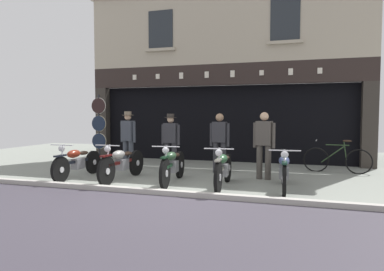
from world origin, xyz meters
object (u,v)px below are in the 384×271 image
at_px(tyre_sign_pole, 99,124).
at_px(salesman_left, 128,137).
at_px(shopkeeper_center, 171,140).
at_px(leaning_bicycle, 337,159).
at_px(motorcycle_right, 284,170).
at_px(motorcycle_left, 77,162).
at_px(salesman_right, 220,140).
at_px(motorcycle_center, 173,165).
at_px(motorcycle_center_right, 223,168).
at_px(assistant_far_right, 264,142).
at_px(motorcycle_center_left, 122,163).
at_px(advert_board_near, 259,110).

bearing_deg(tyre_sign_pole, salesman_left, -31.38).
distance_m(shopkeeper_center, leaning_bicycle, 4.68).
relative_size(motorcycle_right, tyre_sign_pole, 0.85).
bearing_deg(motorcycle_left, salesman_right, -151.15).
distance_m(motorcycle_center, salesman_left, 2.73).
bearing_deg(motorcycle_center_right, shopkeeper_center, -45.15).
distance_m(salesman_left, assistant_far_right, 4.10).
distance_m(motorcycle_left, leaning_bicycle, 7.00).
xyz_separation_m(shopkeeper_center, salesman_right, (1.40, 0.12, 0.01)).
bearing_deg(tyre_sign_pole, motorcycle_center_right, -29.90).
relative_size(motorcycle_center_left, shopkeeper_center, 1.28).
xyz_separation_m(motorcycle_center_right, shopkeeper_center, (-1.90, 1.73, 0.47)).
relative_size(motorcycle_center, motorcycle_center_right, 1.02).
distance_m(salesman_left, leaning_bicycle, 6.03).
height_order(motorcycle_left, salesman_left, salesman_left).
relative_size(motorcycle_right, shopkeeper_center, 1.19).
bearing_deg(motorcycle_left, motorcycle_center, -178.06).
height_order(motorcycle_center_right, motorcycle_right, motorcycle_center_right).
height_order(motorcycle_right, salesman_right, salesman_right).
bearing_deg(salesman_right, advert_board_near, -104.66).
distance_m(motorcycle_center_left, salesman_left, 1.99).
bearing_deg(salesman_left, motorcycle_center, 153.60).
height_order(motorcycle_center_right, tyre_sign_pole, tyre_sign_pole).
height_order(motorcycle_right, leaning_bicycle, leaning_bicycle).
bearing_deg(salesman_left, motorcycle_right, 173.44).
height_order(assistant_far_right, advert_board_near, advert_board_near).
xyz_separation_m(motorcycle_center_right, tyre_sign_pole, (-4.92, 2.83, 0.86)).
height_order(motorcycle_left, motorcycle_right, motorcycle_right).
height_order(motorcycle_left, salesman_right, salesman_right).
xyz_separation_m(motorcycle_left, leaning_bicycle, (6.41, 2.81, -0.05)).
bearing_deg(advert_board_near, motorcycle_center_right, -94.14).
relative_size(shopkeeper_center, tyre_sign_pole, 0.71).
bearing_deg(salesman_right, motorcycle_center, 70.79).
bearing_deg(motorcycle_center_left, motorcycle_center_right, 179.88).
relative_size(assistant_far_right, tyre_sign_pole, 0.73).
bearing_deg(assistant_far_right, salesman_right, -13.12).
bearing_deg(leaning_bicycle, motorcycle_center_left, 123.01).
relative_size(motorcycle_center_right, salesman_right, 1.20).
distance_m(motorcycle_center_left, assistant_far_right, 3.54).
distance_m(motorcycle_center_right, assistant_far_right, 1.54).
relative_size(salesman_right, advert_board_near, 1.73).
relative_size(motorcycle_right, salesman_right, 1.19).
bearing_deg(motorcycle_right, shopkeeper_center, -29.21).
bearing_deg(salesman_left, assistant_far_right, -175.02).
relative_size(salesman_left, tyre_sign_pole, 0.74).
bearing_deg(motorcycle_center_left, advert_board_near, -122.54).
bearing_deg(shopkeeper_center, tyre_sign_pole, -17.32).
height_order(motorcycle_right, advert_board_near, advert_board_near).
bearing_deg(salesman_left, salesman_right, -166.45).
bearing_deg(tyre_sign_pole, salesman_right, -12.49).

